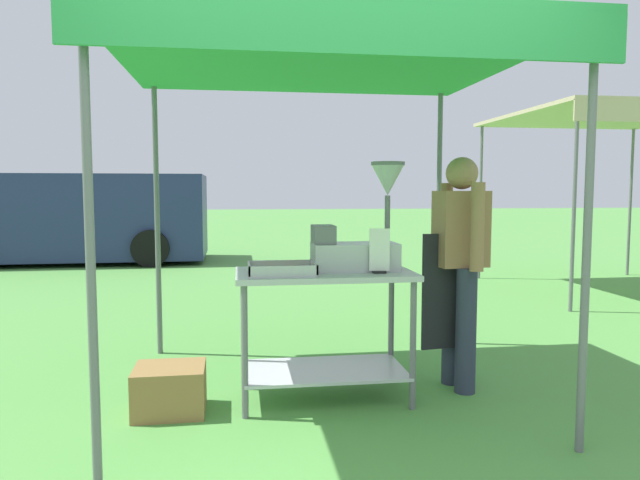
{
  "coord_description": "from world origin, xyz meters",
  "views": [
    {
      "loc": [
        -0.47,
        -2.51,
        1.38
      ],
      "look_at": [
        0.09,
        1.4,
        1.04
      ],
      "focal_mm": 32.5,
      "sensor_mm": 36.0,
      "label": 1
    }
  ],
  "objects_px": {
    "supply_crate": "(170,390)",
    "van_navy": "(74,217)",
    "donut_tray": "(282,271)",
    "neighbour_tent": "(613,120)",
    "donut_cart": "(324,309)",
    "donut_fryer": "(360,236)",
    "vendor": "(459,260)",
    "menu_sign": "(379,254)",
    "stall_canopy": "(322,65)"
  },
  "relations": [
    {
      "from": "van_navy",
      "to": "neighbour_tent",
      "type": "height_order",
      "value": "neighbour_tent"
    },
    {
      "from": "vendor",
      "to": "van_navy",
      "type": "distance_m",
      "value": 9.17
    },
    {
      "from": "donut_cart",
      "to": "menu_sign",
      "type": "height_order",
      "value": "menu_sign"
    },
    {
      "from": "donut_tray",
      "to": "neighbour_tent",
      "type": "distance_m",
      "value": 6.22
    },
    {
      "from": "van_navy",
      "to": "menu_sign",
      "type": "bearing_deg",
      "value": -63.71
    },
    {
      "from": "donut_fryer",
      "to": "van_navy",
      "type": "height_order",
      "value": "van_navy"
    },
    {
      "from": "donut_cart",
      "to": "vendor",
      "type": "xyz_separation_m",
      "value": [
        0.96,
        0.08,
        0.3
      ]
    },
    {
      "from": "vendor",
      "to": "van_navy",
      "type": "bearing_deg",
      "value": 120.4
    },
    {
      "from": "donut_cart",
      "to": "neighbour_tent",
      "type": "height_order",
      "value": "neighbour_tent"
    },
    {
      "from": "vendor",
      "to": "van_navy",
      "type": "relative_size",
      "value": 0.33
    },
    {
      "from": "donut_tray",
      "to": "menu_sign",
      "type": "relative_size",
      "value": 1.48
    },
    {
      "from": "donut_cart",
      "to": "donut_fryer",
      "type": "distance_m",
      "value": 0.54
    },
    {
      "from": "stall_canopy",
      "to": "donut_fryer",
      "type": "xyz_separation_m",
      "value": [
        0.24,
        -0.08,
        -1.11
      ]
    },
    {
      "from": "stall_canopy",
      "to": "donut_tray",
      "type": "height_order",
      "value": "stall_canopy"
    },
    {
      "from": "supply_crate",
      "to": "neighbour_tent",
      "type": "distance_m",
      "value": 6.97
    },
    {
      "from": "vendor",
      "to": "donut_cart",
      "type": "bearing_deg",
      "value": -175.11
    },
    {
      "from": "stall_canopy",
      "to": "neighbour_tent",
      "type": "xyz_separation_m",
      "value": [
        4.5,
        3.5,
        0.15
      ]
    },
    {
      "from": "stall_canopy",
      "to": "donut_tray",
      "type": "distance_m",
      "value": 1.36
    },
    {
      "from": "menu_sign",
      "to": "donut_tray",
      "type": "bearing_deg",
      "value": 176.41
    },
    {
      "from": "stall_canopy",
      "to": "menu_sign",
      "type": "distance_m",
      "value": 1.28
    },
    {
      "from": "donut_tray",
      "to": "neighbour_tent",
      "type": "bearing_deg",
      "value": 37.7
    },
    {
      "from": "donut_cart",
      "to": "menu_sign",
      "type": "bearing_deg",
      "value": -23.27
    },
    {
      "from": "supply_crate",
      "to": "van_navy",
      "type": "bearing_deg",
      "value": 108.43
    },
    {
      "from": "donut_cart",
      "to": "vendor",
      "type": "distance_m",
      "value": 1.0
    },
    {
      "from": "donut_tray",
      "to": "menu_sign",
      "type": "distance_m",
      "value": 0.63
    },
    {
      "from": "donut_fryer",
      "to": "neighbour_tent",
      "type": "xyz_separation_m",
      "value": [
        4.26,
        3.57,
        1.26
      ]
    },
    {
      "from": "donut_tray",
      "to": "van_navy",
      "type": "relative_size",
      "value": 0.09
    },
    {
      "from": "donut_fryer",
      "to": "van_navy",
      "type": "distance_m",
      "value": 8.89
    },
    {
      "from": "donut_cart",
      "to": "donut_fryer",
      "type": "relative_size",
      "value": 1.61
    },
    {
      "from": "donut_cart",
      "to": "donut_fryer",
      "type": "bearing_deg",
      "value": 5.39
    },
    {
      "from": "vendor",
      "to": "menu_sign",
      "type": "bearing_deg",
      "value": -160.11
    },
    {
      "from": "neighbour_tent",
      "to": "supply_crate",
      "type": "bearing_deg",
      "value": -146.02
    },
    {
      "from": "stall_canopy",
      "to": "neighbour_tent",
      "type": "bearing_deg",
      "value": 37.85
    },
    {
      "from": "donut_fryer",
      "to": "supply_crate",
      "type": "xyz_separation_m",
      "value": [
        -1.23,
        -0.13,
        -0.94
      ]
    },
    {
      "from": "menu_sign",
      "to": "vendor",
      "type": "relative_size",
      "value": 0.18
    },
    {
      "from": "donut_fryer",
      "to": "neighbour_tent",
      "type": "distance_m",
      "value": 5.7
    },
    {
      "from": "vendor",
      "to": "donut_tray",
      "type": "bearing_deg",
      "value": -171.47
    },
    {
      "from": "donut_cart",
      "to": "neighbour_tent",
      "type": "bearing_deg",
      "value": 38.62
    },
    {
      "from": "donut_fryer",
      "to": "menu_sign",
      "type": "bearing_deg",
      "value": -61.2
    },
    {
      "from": "donut_cart",
      "to": "donut_tray",
      "type": "height_order",
      "value": "donut_tray"
    },
    {
      "from": "stall_canopy",
      "to": "neighbour_tent",
      "type": "height_order",
      "value": "neighbour_tent"
    },
    {
      "from": "stall_canopy",
      "to": "vendor",
      "type": "distance_m",
      "value": 1.61
    },
    {
      "from": "menu_sign",
      "to": "neighbour_tent",
      "type": "relative_size",
      "value": 0.1
    },
    {
      "from": "donut_tray",
      "to": "van_navy",
      "type": "bearing_deg",
      "value": 112.77
    },
    {
      "from": "donut_fryer",
      "to": "menu_sign",
      "type": "xyz_separation_m",
      "value": [
        0.09,
        -0.17,
        -0.1
      ]
    },
    {
      "from": "stall_canopy",
      "to": "supply_crate",
      "type": "xyz_separation_m",
      "value": [
        -0.99,
        -0.2,
        -2.05
      ]
    },
    {
      "from": "donut_tray",
      "to": "neighbour_tent",
      "type": "relative_size",
      "value": 0.15
    },
    {
      "from": "donut_cart",
      "to": "supply_crate",
      "type": "height_order",
      "value": "donut_cart"
    },
    {
      "from": "van_navy",
      "to": "supply_crate",
      "type": "bearing_deg",
      "value": -71.57
    },
    {
      "from": "vendor",
      "to": "van_navy",
      "type": "height_order",
      "value": "van_navy"
    }
  ]
}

